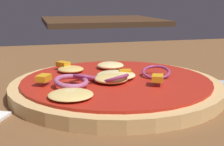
# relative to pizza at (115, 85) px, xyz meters

# --- Properties ---
(dining_table) EXTENTS (1.12, 0.83, 0.03)m
(dining_table) POSITION_rel_pizza_xyz_m (0.06, 0.02, -0.02)
(dining_table) COLOR brown
(dining_table) RESTS_ON ground
(pizza) EXTENTS (0.26, 0.26, 0.03)m
(pizza) POSITION_rel_pizza_xyz_m (0.00, 0.00, 0.00)
(pizza) COLOR tan
(pizza) RESTS_ON dining_table
(background_table) EXTENTS (0.62, 0.58, 0.03)m
(background_table) POSITION_rel_pizza_xyz_m (0.30, 1.40, -0.02)
(background_table) COLOR #4C301C
(background_table) RESTS_ON ground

